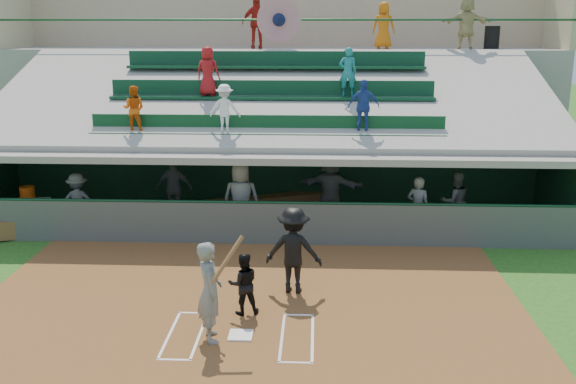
{
  "coord_description": "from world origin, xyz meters",
  "views": [
    {
      "loc": [
        1.34,
        -10.5,
        5.51
      ],
      "look_at": [
        0.7,
        3.5,
        1.8
      ],
      "focal_mm": 40.0,
      "sensor_mm": 36.0,
      "label": 1
    }
  ],
  "objects_px": {
    "catcher": "(243,284)",
    "white_table": "(32,214)",
    "batter_at_plate": "(210,291)",
    "water_cooler": "(27,194)",
    "home_plate": "(241,335)",
    "trash_bin": "(492,37)"
  },
  "relations": [
    {
      "from": "catcher",
      "to": "white_table",
      "type": "xyz_separation_m",
      "value": [
        -6.42,
        5.1,
        -0.21
      ]
    },
    {
      "from": "batter_at_plate",
      "to": "water_cooler",
      "type": "distance_m",
      "value": 8.6
    },
    {
      "from": "batter_at_plate",
      "to": "water_cooler",
      "type": "relative_size",
      "value": 4.99
    },
    {
      "from": "white_table",
      "to": "water_cooler",
      "type": "height_order",
      "value": "water_cooler"
    },
    {
      "from": "home_plate",
      "to": "batter_at_plate",
      "type": "xyz_separation_m",
      "value": [
        -0.51,
        -0.13,
        0.91
      ]
    },
    {
      "from": "white_table",
      "to": "trash_bin",
      "type": "xyz_separation_m",
      "value": [
        14.02,
        7.33,
        4.58
      ]
    },
    {
      "from": "white_table",
      "to": "trash_bin",
      "type": "height_order",
      "value": "trash_bin"
    },
    {
      "from": "trash_bin",
      "to": "home_plate",
      "type": "bearing_deg",
      "value": -119.44
    },
    {
      "from": "catcher",
      "to": "trash_bin",
      "type": "xyz_separation_m",
      "value": [
        7.6,
        12.43,
        4.36
      ]
    },
    {
      "from": "home_plate",
      "to": "catcher",
      "type": "distance_m",
      "value": 1.12
    },
    {
      "from": "home_plate",
      "to": "water_cooler",
      "type": "bearing_deg",
      "value": 137.36
    },
    {
      "from": "catcher",
      "to": "trash_bin",
      "type": "distance_m",
      "value": 15.21
    },
    {
      "from": "trash_bin",
      "to": "batter_at_plate",
      "type": "bearing_deg",
      "value": -120.83
    },
    {
      "from": "home_plate",
      "to": "catcher",
      "type": "relative_size",
      "value": 0.35
    },
    {
      "from": "batter_at_plate",
      "to": "white_table",
      "type": "relative_size",
      "value": 2.24
    },
    {
      "from": "batter_at_plate",
      "to": "catcher",
      "type": "bearing_deg",
      "value": 66.81
    },
    {
      "from": "catcher",
      "to": "water_cooler",
      "type": "relative_size",
      "value": 3.13
    },
    {
      "from": "catcher",
      "to": "trash_bin",
      "type": "relative_size",
      "value": 1.54
    },
    {
      "from": "water_cooler",
      "to": "white_table",
      "type": "bearing_deg",
      "value": 34.87
    },
    {
      "from": "batter_at_plate",
      "to": "catcher",
      "type": "height_order",
      "value": "batter_at_plate"
    },
    {
      "from": "batter_at_plate",
      "to": "catcher",
      "type": "distance_m",
      "value": 1.21
    },
    {
      "from": "home_plate",
      "to": "white_table",
      "type": "relative_size",
      "value": 0.49
    }
  ]
}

